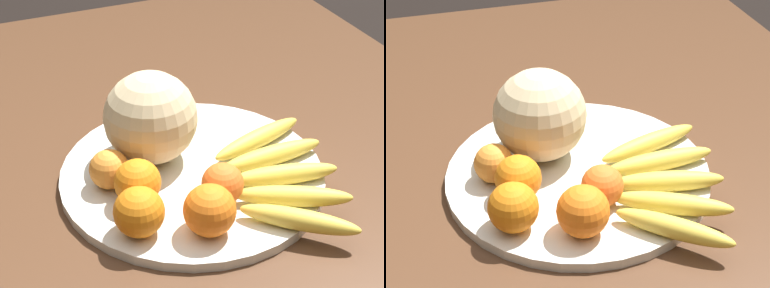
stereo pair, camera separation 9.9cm
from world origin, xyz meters
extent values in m
cube|color=#4C301E|center=(0.00, 0.00, 0.73)|extent=(1.57, 1.15, 0.04)
cube|color=#4C301E|center=(0.70, -0.49, 0.35)|extent=(0.07, 0.07, 0.71)
cylinder|color=silver|center=(0.04, 0.01, 0.75)|extent=(0.42, 0.42, 0.02)
torus|color=#1E4C56|center=(0.04, 0.01, 0.76)|extent=(0.42, 0.42, 0.01)
sphere|color=beige|center=(0.10, 0.06, 0.84)|extent=(0.15, 0.15, 0.15)
sphere|color=#473819|center=(-0.02, -0.01, 0.78)|extent=(0.02, 0.02, 0.02)
ellipsoid|color=gold|center=(-0.14, -0.07, 0.78)|extent=(0.13, 0.15, 0.03)
ellipsoid|color=gold|center=(-0.09, -0.09, 0.78)|extent=(0.11, 0.17, 0.03)
ellipsoid|color=gold|center=(-0.04, -0.10, 0.78)|extent=(0.07, 0.18, 0.03)
ellipsoid|color=gold|center=(0.01, -0.11, 0.78)|extent=(0.04, 0.18, 0.03)
ellipsoid|color=gold|center=(0.06, -0.12, 0.78)|extent=(0.08, 0.19, 0.03)
sphere|color=orange|center=(-0.06, 0.13, 0.80)|extent=(0.07, 0.07, 0.07)
sphere|color=orange|center=(-0.10, 0.05, 0.80)|extent=(0.07, 0.07, 0.07)
sphere|color=orange|center=(-0.04, 0.00, 0.79)|extent=(0.06, 0.06, 0.06)
sphere|color=orange|center=(0.06, 0.14, 0.79)|extent=(0.06, 0.06, 0.06)
sphere|color=orange|center=(0.01, 0.11, 0.80)|extent=(0.07, 0.07, 0.07)
camera|label=1|loc=(-0.70, 0.33, 1.37)|focal=60.00mm
camera|label=2|loc=(-0.74, 0.24, 1.37)|focal=60.00mm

